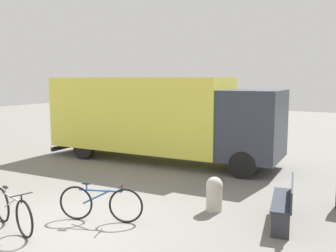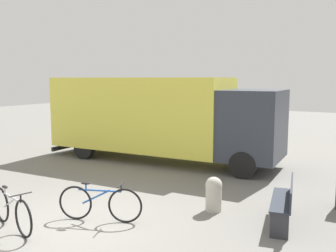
{
  "view_description": "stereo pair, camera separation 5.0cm",
  "coord_description": "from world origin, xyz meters",
  "px_view_note": "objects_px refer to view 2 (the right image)",
  "views": [
    {
      "loc": [
        5.28,
        -5.47,
        2.99
      ],
      "look_at": [
        -0.17,
        4.09,
        1.58
      ],
      "focal_mm": 40.0,
      "sensor_mm": 36.0,
      "label": 1
    },
    {
      "loc": [
        5.32,
        -5.45,
        2.99
      ],
      "look_at": [
        -0.17,
        4.09,
        1.58
      ],
      "focal_mm": 40.0,
      "sensor_mm": 36.0,
      "label": 2
    }
  ],
  "objects_px": {
    "park_bench": "(285,200)",
    "bicycle_near": "(12,210)",
    "delivery_truck": "(159,115)",
    "bicycle_middle": "(100,203)",
    "bollard_near_bench": "(214,193)"
  },
  "relations": [
    {
      "from": "delivery_truck",
      "to": "bicycle_middle",
      "type": "xyz_separation_m",
      "value": [
        2.0,
        -5.69,
        -1.27
      ]
    },
    {
      "from": "bicycle_middle",
      "to": "bollard_near_bench",
      "type": "distance_m",
      "value": 2.54
    },
    {
      "from": "park_bench",
      "to": "delivery_truck",
      "type": "bearing_deg",
      "value": 43.41
    },
    {
      "from": "delivery_truck",
      "to": "bicycle_near",
      "type": "distance_m",
      "value": 7.04
    },
    {
      "from": "park_bench",
      "to": "bicycle_near",
      "type": "xyz_separation_m",
      "value": [
        -4.65,
        -2.97,
        -0.12
      ]
    },
    {
      "from": "bollard_near_bench",
      "to": "bicycle_near",
      "type": "bearing_deg",
      "value": -136.09
    },
    {
      "from": "park_bench",
      "to": "bollard_near_bench",
      "type": "distance_m",
      "value": 1.58
    },
    {
      "from": "delivery_truck",
      "to": "park_bench",
      "type": "bearing_deg",
      "value": -38.46
    },
    {
      "from": "bicycle_near",
      "to": "bicycle_middle",
      "type": "xyz_separation_m",
      "value": [
        1.24,
        1.2,
        0.0
      ]
    },
    {
      "from": "delivery_truck",
      "to": "bicycle_middle",
      "type": "bearing_deg",
      "value": -73.17
    },
    {
      "from": "park_bench",
      "to": "bicycle_middle",
      "type": "relative_size",
      "value": 0.99
    },
    {
      "from": "bollard_near_bench",
      "to": "delivery_truck",
      "type": "bearing_deg",
      "value": 134.27
    },
    {
      "from": "park_bench",
      "to": "bicycle_near",
      "type": "relative_size",
      "value": 0.97
    },
    {
      "from": "bicycle_near",
      "to": "bicycle_middle",
      "type": "distance_m",
      "value": 1.72
    },
    {
      "from": "park_bench",
      "to": "bicycle_near",
      "type": "bearing_deg",
      "value": 111.92
    }
  ]
}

